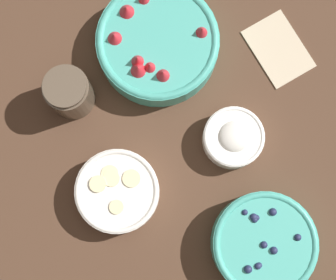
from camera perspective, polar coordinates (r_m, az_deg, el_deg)
The scene contains 7 objects.
ground_plane at distance 1.05m, azimuth 5.52°, elevation -0.66°, with size 4.00×4.00×0.00m, color #4C3323.
bowl_strawberries at distance 1.05m, azimuth -1.09°, elevation 9.77°, with size 0.23×0.23×0.08m.
bowl_blueberries at distance 1.01m, azimuth 9.71°, elevation -10.36°, with size 0.18×0.18×0.07m.
bowl_bananas at distance 1.01m, azimuth -5.14°, elevation -5.23°, with size 0.15×0.15×0.05m.
bowl_cream at distance 1.02m, azimuth 6.65°, elevation 0.23°, with size 0.11×0.11×0.05m.
jar_chocolate at distance 1.03m, azimuth -9.98°, elevation 4.72°, with size 0.08×0.08×0.10m.
napkin at distance 1.10m, azimuth 11.17°, elevation 9.08°, with size 0.15×0.13×0.01m.
Camera 1 is at (0.01, -0.17, 1.03)m, focal length 60.00 mm.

